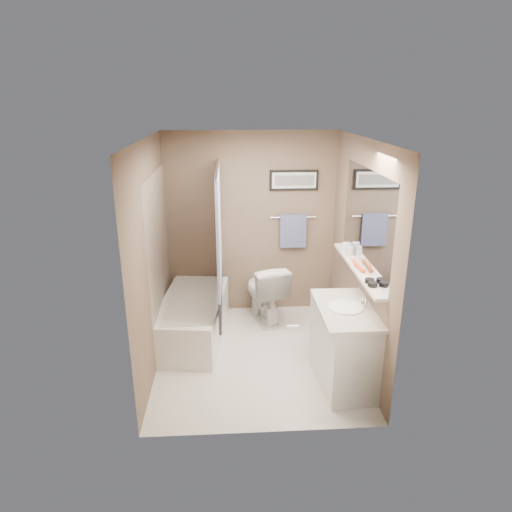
{
  "coord_description": "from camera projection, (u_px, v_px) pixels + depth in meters",
  "views": [
    {
      "loc": [
        -0.29,
        -4.5,
        2.79
      ],
      "look_at": [
        0.0,
        0.15,
        1.15
      ],
      "focal_mm": 32.0,
      "sensor_mm": 36.0,
      "label": 1
    }
  ],
  "objects": [
    {
      "name": "towel",
      "position": [
        293.0,
        231.0,
        5.97
      ],
      "size": [
        0.34,
        0.05,
        0.44
      ],
      "primitive_type": "cube",
      "color": "#818ABC",
      "rests_on": "towel_bar"
    },
    {
      "name": "curtain_upper",
      "position": [
        219.0,
        226.0,
        5.17
      ],
      "size": [
        0.03,
        1.45,
        1.28
      ],
      "primitive_type": "cube",
      "color": "white",
      "rests_on": "curtain_rod"
    },
    {
      "name": "art_image",
      "position": [
        294.0,
        180.0,
        5.77
      ],
      "size": [
        0.5,
        0.0,
        0.13
      ],
      "primitive_type": "cube",
      "color": "#595959",
      "rests_on": "art_mat"
    },
    {
      "name": "faucet_spout",
      "position": [
        366.0,
        303.0,
        4.43
      ],
      "size": [
        0.02,
        0.02,
        0.1
      ],
      "primitive_type": "cylinder",
      "color": "silver",
      "rests_on": "countertop"
    },
    {
      "name": "ceiling",
      "position": [
        257.0,
        141.0,
        4.39
      ],
      "size": [
        2.2,
        2.5,
        0.04
      ],
      "primitive_type": "cube",
      "color": "silver",
      "rests_on": "wall_back"
    },
    {
      "name": "glass_jar",
      "position": [
        346.0,
        247.0,
        5.19
      ],
      "size": [
        0.08,
        0.08,
        0.1
      ],
      "primitive_type": "cylinder",
      "color": "white",
      "rests_on": "shelf"
    },
    {
      "name": "soap_bottle",
      "position": [
        349.0,
        249.0,
        5.05
      ],
      "size": [
        0.07,
        0.08,
        0.15
      ],
      "primitive_type": "imported",
      "rotation": [
        0.0,
        0.0,
        0.1
      ],
      "color": "#999999",
      "rests_on": "shelf"
    },
    {
      "name": "sink_basin",
      "position": [
        345.0,
        307.0,
        4.44
      ],
      "size": [
        0.34,
        0.34,
        0.01
      ],
      "primitive_type": "cylinder",
      "color": "white",
      "rests_on": "countertop"
    },
    {
      "name": "wall_left",
      "position": [
        153.0,
        258.0,
        4.72
      ],
      "size": [
        0.04,
        2.5,
        2.4
      ],
      "primitive_type": "cube",
      "color": "brown",
      "rests_on": "ground"
    },
    {
      "name": "hair_brush_front",
      "position": [
        360.0,
        268.0,
        4.64
      ],
      "size": [
        0.07,
        0.22,
        0.04
      ],
      "primitive_type": "cylinder",
      "rotation": [
        1.57,
        0.0,
        0.13
      ],
      "color": "#DA461E",
      "rests_on": "shelf"
    },
    {
      "name": "hair_brush_back",
      "position": [
        357.0,
        264.0,
        4.74
      ],
      "size": [
        0.04,
        0.22,
        0.04
      ],
      "primitive_type": "cylinder",
      "rotation": [
        1.57,
        0.0,
        0.01
      ],
      "color": "orange",
      "rests_on": "shelf"
    },
    {
      "name": "towel_bar",
      "position": [
        293.0,
        217.0,
        5.93
      ],
      "size": [
        0.6,
        0.02,
        0.02
      ],
      "primitive_type": "cylinder",
      "rotation": [
        0.0,
        1.57,
        0.0
      ],
      "color": "silver",
      "rests_on": "wall_back"
    },
    {
      "name": "mirror",
      "position": [
        366.0,
        219.0,
        4.57
      ],
      "size": [
        0.02,
        1.6,
        1.0
      ],
      "primitive_type": "cube",
      "color": "silver",
      "rests_on": "wall_right"
    },
    {
      "name": "wall_back",
      "position": [
        251.0,
        225.0,
        5.94
      ],
      "size": [
        2.2,
        0.04,
        2.4
      ],
      "primitive_type": "cube",
      "color": "brown",
      "rests_on": "ground"
    },
    {
      "name": "curtain_rod",
      "position": [
        217.0,
        168.0,
        4.95
      ],
      "size": [
        0.02,
        1.55,
        0.02
      ],
      "primitive_type": "cylinder",
      "rotation": [
        1.57,
        0.0,
        0.0
      ],
      "color": "silver",
      "rests_on": "wall_left"
    },
    {
      "name": "curtain_lower",
      "position": [
        221.0,
        292.0,
        5.44
      ],
      "size": [
        0.03,
        1.45,
        0.36
      ],
      "primitive_type": "cube",
      "color": "#263147",
      "rests_on": "curtain_rod"
    },
    {
      "name": "candle_bowl_near",
      "position": [
        372.0,
        284.0,
        4.23
      ],
      "size": [
        0.09,
        0.09,
        0.04
      ],
      "primitive_type": "cylinder",
      "color": "black",
      "rests_on": "shelf"
    },
    {
      "name": "art_mat",
      "position": [
        294.0,
        180.0,
        5.77
      ],
      "size": [
        0.56,
        0.0,
        0.2
      ],
      "primitive_type": "cube",
      "color": "white",
      "rests_on": "art_frame"
    },
    {
      "name": "art_frame",
      "position": [
        294.0,
        180.0,
        5.78
      ],
      "size": [
        0.62,
        0.02,
        0.26
      ],
      "primitive_type": "cube",
      "color": "black",
      "rests_on": "wall_back"
    },
    {
      "name": "tile_surround",
      "position": [
        160.0,
        260.0,
        5.26
      ],
      "size": [
        0.02,
        1.55,
        2.0
      ],
      "primitive_type": "cube",
      "color": "tan",
      "rests_on": "wall_left"
    },
    {
      "name": "bathtub",
      "position": [
        192.0,
        318.0,
        5.51
      ],
      "size": [
        0.87,
        1.57,
        0.5
      ],
      "primitive_type": "cube",
      "rotation": [
        0.0,
        0.0,
        -0.12
      ],
      "color": "white",
      "rests_on": "ground"
    },
    {
      "name": "candle_bowl_far",
      "position": [
        370.0,
        281.0,
        4.32
      ],
      "size": [
        0.09,
        0.09,
        0.04
      ],
      "primitive_type": "cylinder",
      "color": "black",
      "rests_on": "shelf"
    },
    {
      "name": "wall_front",
      "position": [
        267.0,
        307.0,
        3.63
      ],
      "size": [
        2.2,
        0.04,
        2.4
      ],
      "primitive_type": "cube",
      "color": "brown",
      "rests_on": "ground"
    },
    {
      "name": "countertop",
      "position": [
        346.0,
        310.0,
        4.44
      ],
      "size": [
        0.54,
        0.96,
        0.04
      ],
      "primitive_type": "cube",
      "color": "beige",
      "rests_on": "vanity"
    },
    {
      "name": "shelf",
      "position": [
        357.0,
        268.0,
        4.74
      ],
      "size": [
        0.12,
        1.6,
        0.03
      ],
      "primitive_type": "cube",
      "color": "silver",
      "rests_on": "wall_right"
    },
    {
      "name": "ground",
      "position": [
        257.0,
        356.0,
        5.18
      ],
      "size": [
        2.5,
        2.5,
        0.0
      ],
      "primitive_type": "plane",
      "color": "silver",
      "rests_on": "ground"
    },
    {
      "name": "door_handle",
      "position": [
        293.0,
        327.0,
        3.74
      ],
      "size": [
        0.1,
        0.02,
        0.02
      ],
      "primitive_type": "cylinder",
      "rotation": [
        0.0,
        1.57,
        0.0
      ],
      "color": "silver",
      "rests_on": "door"
    },
    {
      "name": "pink_comb",
      "position": [
        353.0,
        260.0,
        4.9
      ],
      "size": [
        0.04,
        0.16,
        0.01
      ],
      "primitive_type": "cube",
      "rotation": [
        0.0,
        0.0,
        0.04
      ],
      "color": "pink",
      "rests_on": "shelf"
    },
    {
      "name": "tub_rim",
      "position": [
        191.0,
        300.0,
        5.42
      ],
      "size": [
        0.56,
        1.36,
        0.02
      ],
      "primitive_type": "cube",
      "color": "beige",
      "rests_on": "bathtub"
    },
    {
      "name": "faucet_knob",
      "position": [
        363.0,
        300.0,
        4.53
      ],
      "size": [
        0.05,
        0.05,
        0.05
      ],
      "primitive_type": "sphere",
      "color": "white",
      "rests_on": "countertop"
    },
    {
      "name": "door",
      "position": [
        334.0,
        328.0,
        3.71
      ],
      "size": [
        0.8,
        0.02,
        2.0
      ],
      "primitive_type": "cube",
      "color": "silver",
      "rests_on": "wall_front"
    },
    {
      "name": "toilet",
      "position": [
        265.0,
        292.0,
        5.91
      ],
      "size": [
        0.63,
        0.86,
        0.79
      ],
      "primitive_type": "imported",
      "rotation": [
        0.0,
        0.0,
        3.41
      ],
      "color": "white",
      "rests_on": "ground"
    },
    {
      "name": "wall_right",
      "position": [
        358.0,
        254.0,
        4.85
      ],
      "size": [
        0.04,
        2.5,
        2.4
      ],
      "primitive_type": "cube",
      "color": "brown",
      "rests_on": "ground"
    },
    {
      "name": "vanity",
      "position": [
        344.0,
        347.0,
        4.58
      ],
      "size": [
        0.56,
        0.93,
        0.8
      ],
      "primitive_type": "cube",
      "rotation": [
        0.0,
        0.0,
        0.07
      ],
      "color": "silver",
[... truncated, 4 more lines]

